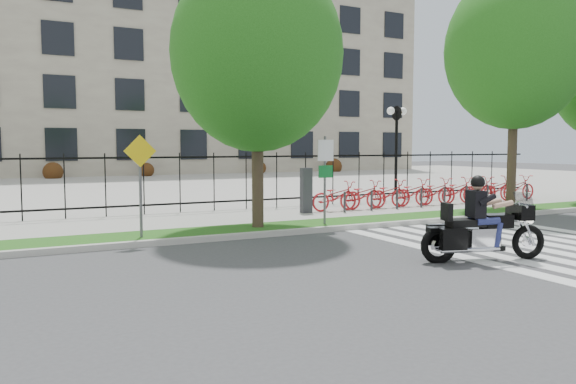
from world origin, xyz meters
name	(u,v)px	position (x,y,z in m)	size (l,w,h in m)	color
ground	(371,265)	(0.00, 0.00, 0.00)	(120.00, 120.00, 0.00)	#3C3C3E
curb	(280,233)	(0.00, 4.10, 0.07)	(60.00, 0.20, 0.15)	#A9A89F
grass_verge	(266,229)	(0.00, 4.95, 0.07)	(60.00, 1.50, 0.15)	#1A4C13
sidewalk	(233,218)	(0.00, 7.45, 0.07)	(60.00, 3.50, 0.15)	#A8A69E
plaza	(124,185)	(0.00, 25.00, 0.05)	(80.00, 34.00, 0.10)	#A8A69E
crosswalk_stripes	(536,245)	(4.83, 0.00, 0.01)	(5.70, 8.00, 0.01)	silver
iron_fence	(214,182)	(0.00, 9.20, 1.15)	(30.00, 0.06, 2.00)	black
office_building	(78,61)	(0.00, 44.92, 9.97)	(60.00, 21.90, 20.15)	gray
lamp_post_right	(397,128)	(10.00, 12.00, 3.21)	(1.06, 0.70, 4.25)	black
street_tree_1	(257,53)	(-0.25, 4.95, 4.87)	(4.65, 4.65, 7.40)	#32271B
street_tree_2	(515,50)	(9.59, 4.95, 5.72)	(4.84, 4.84, 8.36)	#32271B
bike_share_station	(434,191)	(8.06, 7.20, 0.66)	(11.14, 0.88, 1.50)	#2D2D33
sign_pole_regulatory	(325,168)	(1.68, 4.58, 1.74)	(0.50, 0.09, 2.50)	#59595B
sign_pole_warning	(140,172)	(-3.52, 4.58, 1.74)	(0.78, 0.09, 2.49)	#59595B
motorcycle_rider	(483,227)	(2.29, -0.74, 0.71)	(2.70, 1.25, 2.14)	black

